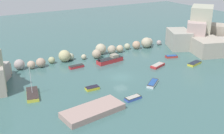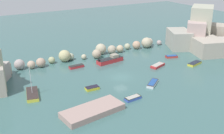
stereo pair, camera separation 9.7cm
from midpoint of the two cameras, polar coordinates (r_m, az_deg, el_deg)
The scene contains 13 objects.
cove_water at distance 55.86m, azimuth 1.84°, elevation -2.09°, with size 160.00×160.00×0.00m, color #3E6563.
cliff_headland_right at distance 77.69m, azimuth 18.27°, elevation 6.22°, with size 19.99×17.77×10.52m.
rock_breakwater at distance 68.10m, azimuth -2.59°, elevation 3.29°, with size 39.34×4.65×2.75m.
stone_dock at distance 43.13m, azimuth -3.92°, elevation -8.92°, with size 9.66×4.04×0.95m, color tan.
moored_boat_0 at distance 50.67m, azimuth -4.04°, elevation -4.34°, with size 2.49×1.36×0.55m.
moored_boat_1 at distance 50.20m, azimuth -15.98°, elevation -5.36°, with size 3.00×5.49×5.40m.
moored_boat_2 at distance 61.92m, azimuth 9.40°, elevation 0.30°, with size 3.97×2.60×0.58m.
moored_boat_3 at distance 63.70m, azimuth -0.27°, elevation 1.50°, with size 6.58×2.67×1.66m.
moored_boat_4 at distance 47.23m, azimuth 4.37°, elevation -6.36°, with size 3.03×1.42×0.53m.
moored_boat_5 at distance 53.00m, azimuth 8.41°, elevation -3.31°, with size 3.92×3.38×0.56m.
moored_boat_6 at distance 68.46m, azimuth 12.15°, elevation 2.14°, with size 3.08×2.05×0.49m.
moored_boat_7 at distance 65.08m, azimuth 16.63°, elevation 0.70°, with size 4.04×2.31×0.52m.
moored_boat_8 at distance 61.00m, azimuth -7.26°, elevation 0.11°, with size 3.30×1.29×0.58m.
Camera 2 is at (-27.06, -43.57, 22.12)m, focal length 44.54 mm.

